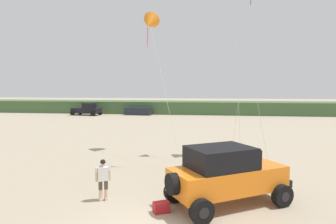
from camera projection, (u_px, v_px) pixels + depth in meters
name	position (u px, v px, depth m)	size (l,w,h in m)	color
dune_ridge	(192.00, 107.00, 51.31)	(90.00, 6.52, 2.04)	#426038
jeep	(226.00, 174.00, 11.40)	(4.96, 4.31, 2.26)	orange
person_watching	(103.00, 177.00, 11.82)	(0.57, 0.43, 1.67)	#DBB28E
cooler_box	(161.00, 207.00, 10.77)	(0.56, 0.36, 0.38)	#B21E23
distant_pickup	(87.00, 109.00, 47.95)	(4.86, 3.08, 1.98)	black
distant_sedan	(138.00, 111.00, 48.41)	(4.20, 1.70, 1.20)	#1E232D
kite_purple_stunt	(150.00, 23.00, 20.58)	(3.55, 6.37, 9.68)	orange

